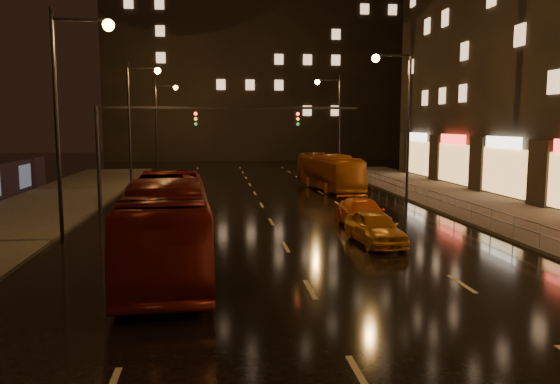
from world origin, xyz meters
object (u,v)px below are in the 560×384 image
object	(u,v)px
bus_curb	(329,172)
taxi_far	(363,213)
bus_red	(167,224)
taxi_near	(375,228)

from	to	relation	value
bus_curb	taxi_far	world-z (taller)	bus_curb
bus_red	taxi_far	xyz separation A→B (m)	(9.04, 6.86, -0.92)
bus_curb	taxi_near	world-z (taller)	bus_curb
bus_red	taxi_far	bearing A→B (deg)	34.09
bus_curb	taxi_far	xyz separation A→B (m)	(-1.59, -15.82, -0.70)
bus_curb	taxi_far	size ratio (longest dim) A/B	2.09
taxi_near	taxi_far	distance (m)	3.86
bus_curb	taxi_near	bearing A→B (deg)	-103.43
taxi_near	taxi_far	size ratio (longest dim) A/B	0.88
bus_curb	taxi_far	bearing A→B (deg)	-103.06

